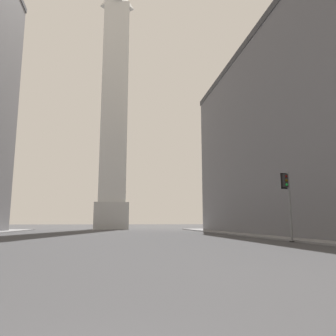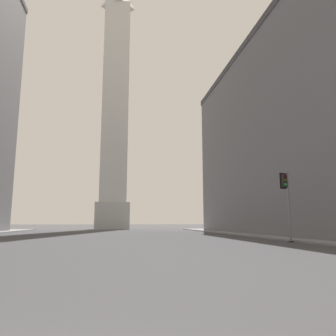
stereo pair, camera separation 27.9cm
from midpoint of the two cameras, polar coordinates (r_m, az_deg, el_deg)
sidewalk_right at (r=32.31m, az=22.47°, el=-11.36°), size 5.00×83.38×0.15m
building_right at (r=44.43m, az=26.74°, el=6.27°), size 18.61×53.58×25.56m
obelisk at (r=76.65m, az=-9.41°, el=10.83°), size 7.16×7.16×58.43m
traffic_light_mid_right at (r=28.38m, az=19.87°, el=-4.53°), size 0.79×0.52×5.63m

